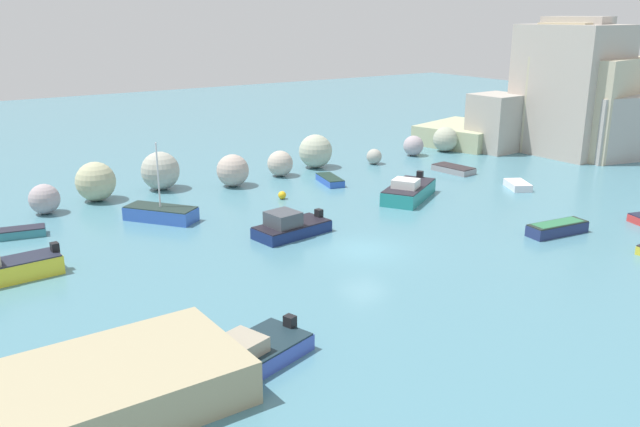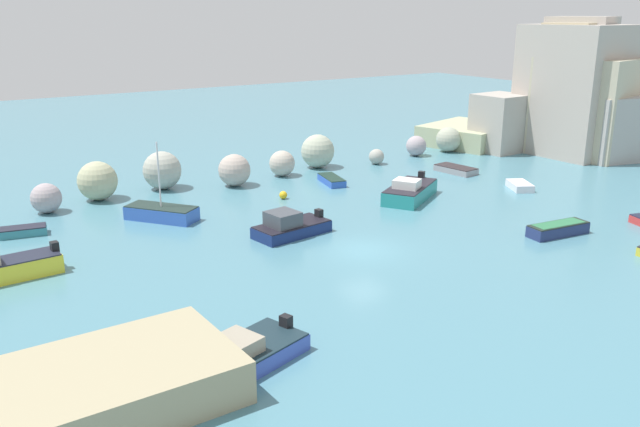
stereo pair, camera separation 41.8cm
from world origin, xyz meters
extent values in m
plane|color=teal|center=(0.00, 0.00, 0.00)|extent=(160.00, 160.00, 0.00)
cube|color=#A8A39E|center=(34.17, 7.73, 2.79)|extent=(10.19, 8.94, 5.58)
cube|color=#B1A398|center=(31.34, 10.64, 5.73)|extent=(6.71, 8.45, 11.46)
cube|color=#BFB295|center=(32.89, 9.70, 4.34)|extent=(9.84, 9.20, 8.67)
cube|color=#A69F95|center=(26.88, 14.87, 2.63)|extent=(4.45, 4.28, 5.26)
cube|color=#BBAC8A|center=(31.62, 10.99, 5.81)|extent=(6.77, 5.44, 11.61)
cube|color=#B1A9A0|center=(32.66, 11.37, 6.06)|extent=(6.60, 6.68, 12.12)
cube|color=#ABB189|center=(26.98, 18.79, 0.95)|extent=(9.85, 9.11, 1.89)
sphere|color=#A79AA0|center=(-12.90, 16.98, 0.98)|extent=(1.95, 1.95, 1.95)
sphere|color=#B0B28C|center=(-9.24, 18.24, 1.36)|extent=(2.71, 2.71, 2.71)
sphere|color=#A8AA9C|center=(-4.43, 18.68, 1.40)|extent=(2.79, 2.79, 2.79)
sphere|color=#B5A499|center=(0.38, 16.57, 1.20)|extent=(2.40, 2.40, 2.40)
sphere|color=#B9AD9E|center=(4.93, 17.36, 1.02)|extent=(2.03, 2.03, 2.03)
sphere|color=#ACB39C|center=(8.92, 18.30, 1.39)|extent=(2.78, 2.78, 2.78)
sphere|color=#A7A59A|center=(13.83, 16.62, 0.65)|extent=(1.30, 1.30, 1.30)
sphere|color=#A89BA2|center=(18.94, 17.37, 0.91)|extent=(1.82, 1.82, 1.82)
sphere|color=#A5AA93|center=(22.66, 17.13, 1.15)|extent=(2.30, 2.30, 2.30)
cube|color=tan|center=(-16.46, -7.41, 0.77)|extent=(9.16, 5.36, 1.55)
sphere|color=gold|center=(1.58, 11.44, 0.28)|extent=(0.56, 0.56, 0.56)
cube|color=#3C54B9|center=(-11.31, -7.52, 0.32)|extent=(5.79, 3.75, 0.64)
cube|color=#192C35|center=(-11.31, -7.52, 0.67)|extent=(5.68, 3.68, 0.06)
cube|color=#9E937F|center=(-11.69, -7.64, 0.95)|extent=(2.34, 2.05, 0.63)
cube|color=black|center=(-8.89, -6.76, 0.89)|extent=(0.48, 0.53, 0.50)
cube|color=yellow|center=(-17.16, 6.25, 0.47)|extent=(5.39, 2.01, 0.94)
cube|color=#202433|center=(-17.16, 6.25, 0.97)|extent=(5.29, 1.97, 0.06)
cube|color=black|center=(-14.66, 6.42, 1.19)|extent=(0.39, 0.46, 0.50)
cube|color=navy|center=(11.07, -4.14, 0.32)|extent=(3.96, 1.67, 0.64)
cube|color=#202A24|center=(11.07, -4.14, 0.67)|extent=(3.89, 1.64, 0.06)
cube|color=#2D7047|center=(11.07, -4.14, 0.68)|extent=(3.37, 1.42, 0.08)
cube|color=blue|center=(-7.24, 11.41, 0.42)|extent=(4.05, 4.62, 0.83)
cube|color=#1F302B|center=(-7.24, 11.41, 0.86)|extent=(3.97, 4.52, 0.06)
cylinder|color=silver|center=(-7.24, 11.41, 2.89)|extent=(0.10, 0.10, 4.12)
cube|color=blue|center=(6.84, 13.17, 0.24)|extent=(1.90, 3.33, 0.48)
cube|color=#1A3128|center=(6.84, 13.17, 0.51)|extent=(1.86, 3.26, 0.06)
cube|color=gray|center=(17.29, 10.61, 0.23)|extent=(1.95, 3.54, 0.46)
cube|color=#2C2427|center=(17.29, 10.61, 0.49)|extent=(1.91, 3.47, 0.06)
cube|color=teal|center=(-15.09, 12.91, 0.24)|extent=(2.70, 1.60, 0.48)
cube|color=#20212E|center=(-15.09, 12.91, 0.51)|extent=(2.65, 1.57, 0.06)
cube|color=navy|center=(-1.93, 4.42, 0.32)|extent=(4.73, 2.66, 0.65)
cube|color=black|center=(-1.93, 4.42, 0.68)|extent=(4.64, 2.60, 0.06)
cube|color=#3F444C|center=(-2.57, 4.33, 1.09)|extent=(1.85, 1.91, 0.89)
cube|color=black|center=(0.15, 4.70, 0.90)|extent=(0.42, 0.48, 0.50)
cube|color=teal|center=(8.94, 6.56, 0.47)|extent=(5.86, 4.80, 0.93)
cube|color=#232029|center=(8.94, 6.56, 0.96)|extent=(5.74, 4.70, 0.06)
cube|color=silver|center=(8.27, 6.16, 1.26)|extent=(2.07, 2.16, 0.64)
cube|color=black|center=(11.15, 7.90, 1.18)|extent=(0.54, 0.56, 0.50)
cube|color=white|center=(17.49, 4.19, 0.26)|extent=(2.33, 2.74, 0.52)
camera|label=1|loc=(-21.09, -27.02, 12.52)|focal=37.26mm
camera|label=2|loc=(-20.74, -27.25, 12.52)|focal=37.26mm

